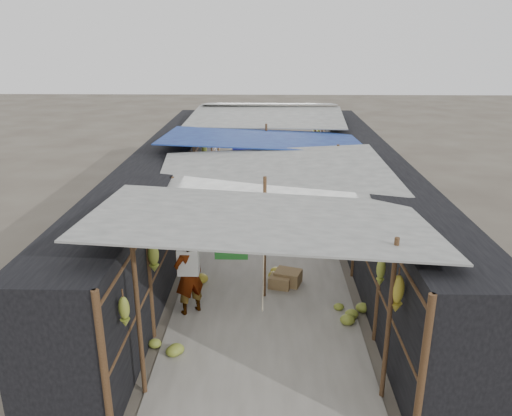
# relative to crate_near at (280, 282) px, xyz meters

# --- Properties ---
(ground) EXTENTS (80.00, 80.00, 0.00)m
(ground) POSITION_rel_crate_near_xyz_m (-0.34, -3.39, -0.14)
(ground) COLOR #6B6356
(ground) RESTS_ON ground
(aisle_slab) EXTENTS (3.60, 16.00, 0.02)m
(aisle_slab) POSITION_rel_crate_near_xyz_m (-0.34, 3.11, -0.13)
(aisle_slab) COLOR #9E998E
(aisle_slab) RESTS_ON ground
(stall_left) EXTENTS (1.40, 15.00, 2.30)m
(stall_left) POSITION_rel_crate_near_xyz_m (-3.04, 3.11, 1.01)
(stall_left) COLOR black
(stall_left) RESTS_ON ground
(stall_right) EXTENTS (1.40, 15.00, 2.30)m
(stall_right) POSITION_rel_crate_near_xyz_m (2.36, 3.11, 1.01)
(stall_right) COLOR black
(stall_right) RESTS_ON ground
(crate_near) EXTENTS (0.53, 0.47, 0.27)m
(crate_near) POSITION_rel_crate_near_xyz_m (0.00, 0.00, 0.00)
(crate_near) COLOR #997C4E
(crate_near) RESTS_ON ground
(crate_mid) EXTENTS (0.65, 0.59, 0.33)m
(crate_mid) POSITION_rel_crate_near_xyz_m (0.17, 0.16, 0.03)
(crate_mid) COLOR #997C4E
(crate_mid) RESTS_ON ground
(crate_back) EXTENTS (0.53, 0.45, 0.31)m
(crate_back) POSITION_rel_crate_near_xyz_m (-0.46, 8.68, 0.02)
(crate_back) COLOR #997C4E
(crate_back) RESTS_ON ground
(black_basin) EXTENTS (0.65, 0.65, 0.19)m
(black_basin) POSITION_rel_crate_near_xyz_m (1.10, 3.47, -0.04)
(black_basin) COLOR black
(black_basin) RESTS_ON ground
(vendor_elderly) EXTENTS (0.71, 0.66, 1.63)m
(vendor_elderly) POSITION_rel_crate_near_xyz_m (-1.79, -1.06, 0.68)
(vendor_elderly) COLOR silver
(vendor_elderly) RESTS_ON ground
(shopper_blue) EXTENTS (0.80, 0.67, 1.46)m
(shopper_blue) POSITION_rel_crate_near_xyz_m (-0.67, 5.50, 0.59)
(shopper_blue) COLOR #2055A4
(shopper_blue) RESTS_ON ground
(vendor_seated) EXTENTS (0.59, 0.74, 1.00)m
(vendor_seated) POSITION_rel_crate_near_xyz_m (0.76, 5.52, 0.36)
(vendor_seated) COLOR #4E4843
(vendor_seated) RESTS_ON ground
(market_canopy) EXTENTS (5.62, 15.20, 2.77)m
(market_canopy) POSITION_rel_crate_near_xyz_m (-0.31, 3.45, 2.27)
(market_canopy) COLOR brown
(market_canopy) RESTS_ON ground
(hanging_bananas) EXTENTS (3.95, 13.95, 0.73)m
(hanging_bananas) POSITION_rel_crate_near_xyz_m (-0.21, 3.05, 1.57)
(hanging_bananas) COLOR olive
(hanging_bananas) RESTS_ON ground
(floor_bananas) EXTENTS (3.98, 9.95, 0.31)m
(floor_bananas) POSITION_rel_crate_near_xyz_m (-0.38, 2.69, 0.01)
(floor_bananas) COLOR gold
(floor_bananas) RESTS_ON ground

